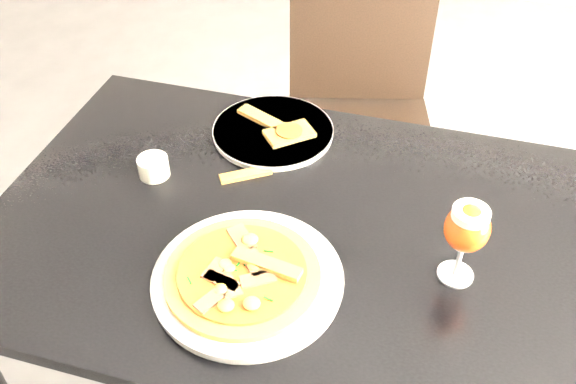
% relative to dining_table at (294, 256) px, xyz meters
% --- Properties ---
extents(dining_table, '(1.24, 0.87, 0.75)m').
position_rel_dining_table_xyz_m(dining_table, '(0.00, 0.00, 0.00)').
color(dining_table, black).
rests_on(dining_table, ground).
extents(chair_far, '(0.51, 0.51, 0.95)m').
position_rel_dining_table_xyz_m(chair_far, '(0.04, 0.72, -0.14)').
color(chair_far, black).
rests_on(chair_far, ground).
extents(plate_main, '(0.44, 0.44, 0.02)m').
position_rel_dining_table_xyz_m(plate_main, '(-0.05, -0.16, 0.10)').
color(plate_main, silver).
rests_on(plate_main, dining_table).
extents(pizza, '(0.27, 0.27, 0.03)m').
position_rel_dining_table_xyz_m(pizza, '(-0.06, -0.17, 0.12)').
color(pizza, brown).
rests_on(pizza, plate_main).
extents(plate_second, '(0.36, 0.36, 0.01)m').
position_rel_dining_table_xyz_m(plate_second, '(-0.11, 0.28, 0.10)').
color(plate_second, silver).
rests_on(plate_second, dining_table).
extents(crust_scraps, '(0.20, 0.14, 0.01)m').
position_rel_dining_table_xyz_m(crust_scraps, '(-0.09, 0.28, 0.11)').
color(crust_scraps, brown).
rests_on(crust_scraps, plate_second).
extents(loose_crust, '(0.11, 0.08, 0.01)m').
position_rel_dining_table_xyz_m(loose_crust, '(-0.13, 0.12, 0.09)').
color(loose_crust, brown).
rests_on(loose_crust, dining_table).
extents(sauce_cup, '(0.07, 0.07, 0.04)m').
position_rel_dining_table_xyz_m(sauce_cup, '(-0.32, 0.08, 0.11)').
color(sauce_cup, beige).
rests_on(sauce_cup, dining_table).
extents(beer_glass, '(0.08, 0.08, 0.16)m').
position_rel_dining_table_xyz_m(beer_glass, '(0.31, -0.06, 0.21)').
color(beer_glass, silver).
rests_on(beer_glass, dining_table).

